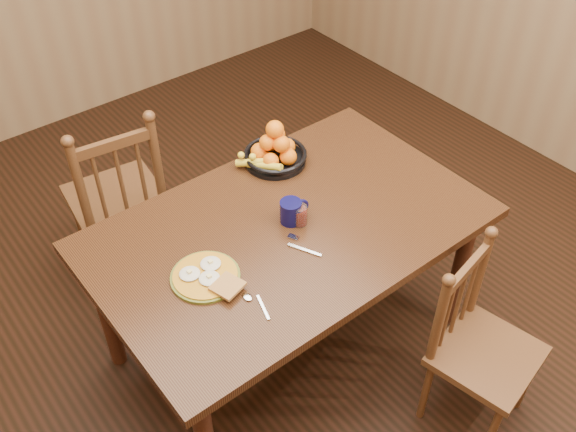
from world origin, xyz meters
TOP-DOWN VIEW (x-y plane):
  - room at (0.00, 0.00)m, footprint 4.52×5.02m
  - dining_table at (0.00, 0.00)m, footprint 1.60×1.00m
  - chair_far at (-0.35, 0.91)m, footprint 0.49×0.48m
  - chair_near at (0.37, -0.77)m, footprint 0.46×0.44m
  - breakfast_plate at (-0.42, -0.04)m, footprint 0.26×0.30m
  - fork at (-0.04, -0.13)m, footprint 0.07×0.18m
  - spoon at (-0.35, -0.24)m, footprint 0.05×0.16m
  - coffee_mug at (0.03, 0.01)m, footprint 0.13×0.09m
  - juice_glass at (0.04, -0.02)m, footprint 0.06×0.06m
  - fruit_bowl at (0.21, 0.37)m, footprint 0.32×0.29m

SIDE VIEW (x-z plane):
  - chair_near at x=0.37m, z-range -0.01..0.85m
  - chair_far at x=-0.35m, z-range -0.01..0.96m
  - dining_table at x=0.00m, z-range 0.29..1.04m
  - fork at x=-0.04m, z-range 0.75..0.76m
  - spoon at x=-0.35m, z-range 0.75..0.76m
  - breakfast_plate at x=-0.42m, z-range 0.74..0.78m
  - juice_glass at x=0.04m, z-range 0.75..0.84m
  - coffee_mug at x=0.03m, z-range 0.75..0.85m
  - fruit_bowl at x=0.21m, z-range 0.70..0.93m
  - room at x=0.00m, z-range -0.01..2.71m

